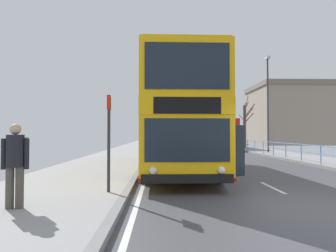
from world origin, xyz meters
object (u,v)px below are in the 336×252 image
(street_lamp_far_side, at_px, (268,97))
(bare_tree_far_01, at_px, (223,121))
(pedestrian_with_backpack, at_px, (16,159))
(background_bus_far_lane, at_px, (216,133))
(double_decker_bus_main, at_px, (175,120))
(bare_tree_far_00, at_px, (245,123))
(background_building_00, at_px, (292,115))
(bus_stop_sign_near, at_px, (109,132))

(street_lamp_far_side, distance_m, bare_tree_far_01, 21.03)
(pedestrian_with_backpack, bearing_deg, background_bus_far_lane, 71.63)
(double_decker_bus_main, height_order, bare_tree_far_01, bare_tree_far_01)
(double_decker_bus_main, xyz_separation_m, background_bus_far_lane, (5.71, 20.50, -0.57))
(pedestrian_with_backpack, distance_m, bare_tree_far_01, 41.15)
(double_decker_bus_main, distance_m, bare_tree_far_00, 22.14)
(street_lamp_far_side, xyz_separation_m, background_building_00, (11.78, 22.12, -0.02))
(bus_stop_sign_near, relative_size, street_lamp_far_side, 0.32)
(bare_tree_far_00, distance_m, bare_tree_far_01, 11.43)
(background_bus_far_lane, bearing_deg, bus_stop_sign_near, -106.28)
(double_decker_bus_main, bearing_deg, bus_stop_sign_near, -108.75)
(double_decker_bus_main, xyz_separation_m, bare_tree_far_00, (8.99, 20.22, 0.53))
(street_lamp_far_side, bearing_deg, background_bus_far_lane, 103.84)
(street_lamp_far_side, distance_m, background_building_00, 25.06)
(street_lamp_far_side, xyz_separation_m, bare_tree_far_01, (0.73, 21.00, -1.02))
(pedestrian_with_backpack, relative_size, bare_tree_far_01, 0.23)
(street_lamp_far_side, relative_size, bare_tree_far_00, 1.38)
(bare_tree_far_01, height_order, background_building_00, background_building_00)
(street_lamp_far_side, relative_size, background_building_00, 0.66)
(pedestrian_with_backpack, height_order, bare_tree_far_00, bare_tree_far_00)
(double_decker_bus_main, xyz_separation_m, pedestrian_with_backpack, (-3.59, -7.51, -1.15))
(background_building_00, bearing_deg, bare_tree_far_00, -131.14)
(bus_stop_sign_near, bearing_deg, pedestrian_with_backpack, -134.31)
(pedestrian_with_backpack, xyz_separation_m, street_lamp_far_side, (11.74, 18.14, 3.54))
(background_bus_far_lane, xyz_separation_m, bus_stop_sign_near, (-7.71, -26.38, -0.03))
(bus_stop_sign_near, bearing_deg, bare_tree_far_01, 73.84)
(background_bus_far_lane, bearing_deg, double_decker_bus_main, -105.57)
(bare_tree_far_00, bearing_deg, bus_stop_sign_near, -112.82)
(bus_stop_sign_near, height_order, background_building_00, background_building_00)
(pedestrian_with_backpack, bearing_deg, street_lamp_far_side, 57.10)
(bare_tree_far_00, xyz_separation_m, bare_tree_far_01, (-0.12, 11.40, 0.83))
(background_bus_far_lane, relative_size, bare_tree_far_01, 1.45)
(street_lamp_far_side, bearing_deg, pedestrian_with_backpack, -122.90)
(background_bus_far_lane, relative_size, pedestrian_with_backpack, 6.39)
(background_bus_far_lane, relative_size, bus_stop_sign_near, 4.34)
(street_lamp_far_side, height_order, bare_tree_far_01, street_lamp_far_side)
(street_lamp_far_side, bearing_deg, bare_tree_far_01, 88.01)
(double_decker_bus_main, xyz_separation_m, bare_tree_far_01, (8.87, 31.62, 1.36))
(double_decker_bus_main, xyz_separation_m, background_building_00, (19.93, 32.75, 2.37))
(background_bus_far_lane, height_order, bare_tree_far_01, bare_tree_far_01)
(background_bus_far_lane, bearing_deg, background_building_00, 40.73)
(double_decker_bus_main, bearing_deg, street_lamp_far_side, 52.54)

